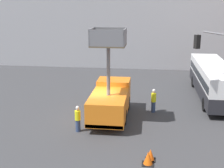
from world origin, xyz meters
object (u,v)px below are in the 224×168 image
Objects in this scene: city_bus at (213,78)px; traffic_light_pole at (222,61)px; utility_truck at (110,99)px; traffic_cone_mid_road at (150,155)px; road_worker_directing at (153,101)px; traffic_cone_near_truck at (148,158)px; road_worker_near_truck at (78,119)px.

traffic_light_pole is at bearing 165.99° from city_bus.
utility_truck is 6.70m from traffic_cone_mid_road.
traffic_light_pole is at bearing -93.93° from road_worker_directing.
road_worker_directing reaches higher than traffic_cone_mid_road.
city_bus is 15.37× the size of traffic_cone_near_truck.
road_worker_near_truck reaches higher than traffic_cone_mid_road.
traffic_cone_near_truck is (-0.28, -8.04, -0.59)m from road_worker_directing.
road_worker_directing is 2.52× the size of traffic_cone_near_truck.
traffic_light_pole is 8.88× the size of traffic_cone_near_truck.
road_worker_directing is (3.13, 1.67, -0.56)m from utility_truck.
road_worker_directing reaches higher than road_worker_near_truck.
city_bus is at bearing 176.37° from road_worker_near_truck.
utility_truck is 3.57× the size of road_worker_directing.
road_worker_near_truck is 0.95× the size of road_worker_directing.
city_bus is 13.30m from road_worker_near_truck.
road_worker_directing is at bearing 176.97° from road_worker_near_truck.
traffic_cone_mid_road is (2.96, -5.89, -1.19)m from utility_truck.
traffic_cone_near_truck is at bearing -65.96° from utility_truck.
utility_truck reaches higher than road_worker_directing.
city_bus is 13.56m from traffic_cone_near_truck.
utility_truck reaches higher than traffic_cone_mid_road.
city_bus is at bearing 84.00° from traffic_light_pole.
traffic_cone_near_truck is at bearing -171.47° from road_worker_directing.
traffic_cone_mid_road is at bearing -126.52° from traffic_light_pole.
utility_truck is 8.23m from traffic_light_pole.
utility_truck reaches higher than traffic_light_pole.
city_bus is 6.38× the size of road_worker_near_truck.
traffic_light_pole reaches higher than traffic_cone_mid_road.
road_worker_near_truck is at bearing -124.58° from utility_truck.
city_bus reaches higher than traffic_cone_mid_road.
utility_truck is 1.01× the size of traffic_light_pole.
utility_truck reaches higher than road_worker_near_truck.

